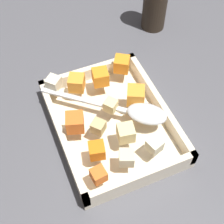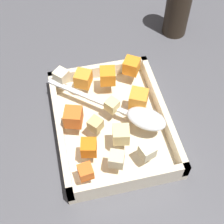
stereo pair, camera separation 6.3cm
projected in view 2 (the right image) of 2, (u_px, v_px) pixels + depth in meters
name	position (u px, v px, depth m)	size (l,w,h in m)	color
ground_plane	(103.00, 124.00, 0.68)	(4.00, 4.00, 0.00)	#4C4C51
baking_dish	(112.00, 124.00, 0.66)	(0.28, 0.22, 0.05)	beige
carrot_chunk_center	(73.00, 117.00, 0.61)	(0.03, 0.03, 0.03)	orange
carrot_chunk_near_spoon	(131.00, 66.00, 0.69)	(0.03, 0.03, 0.03)	orange
carrot_chunk_corner_nw	(139.00, 101.00, 0.64)	(0.03, 0.03, 0.03)	orange
carrot_chunk_under_handle	(108.00, 76.00, 0.68)	(0.03, 0.03, 0.03)	orange
carrot_chunk_corner_se	(86.00, 172.00, 0.55)	(0.02, 0.02, 0.02)	orange
carrot_chunk_heap_side	(89.00, 147.00, 0.58)	(0.03, 0.03, 0.03)	orange
carrot_chunk_corner_sw	(83.00, 79.00, 0.67)	(0.03, 0.03, 0.03)	orange
potato_chunk_mid_right	(61.00, 76.00, 0.68)	(0.03, 0.03, 0.03)	beige
potato_chunk_heap_top	(112.00, 107.00, 0.64)	(0.02, 0.02, 0.02)	#E0CC89
potato_chunk_mid_left	(95.00, 124.00, 0.61)	(0.02, 0.02, 0.02)	tan
potato_chunk_far_right	(121.00, 134.00, 0.59)	(0.03, 0.03, 0.03)	#E0CC89
potato_chunk_rim_edge	(119.00, 159.00, 0.57)	(0.03, 0.03, 0.03)	beige
potato_chunk_far_left	(147.00, 151.00, 0.58)	(0.02, 0.02, 0.02)	beige
serving_spoon	(140.00, 116.00, 0.62)	(0.19, 0.22, 0.02)	silver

